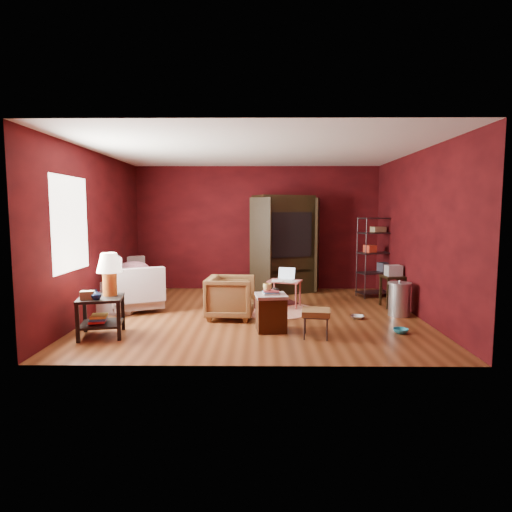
# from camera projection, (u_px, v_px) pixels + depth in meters

# --- Properties ---
(room) EXTENTS (5.54, 5.04, 2.84)m
(room) POSITION_uv_depth(u_px,v_px,m) (254.00, 234.00, 7.28)
(room) COLOR brown
(room) RESTS_ON ground
(sofa) EXTENTS (0.64, 1.91, 0.74)m
(sofa) POSITION_uv_depth(u_px,v_px,m) (129.00, 285.00, 8.23)
(sofa) COLOR gray
(sofa) RESTS_ON ground
(armchair) EXTENTS (0.76, 0.80, 0.78)m
(armchair) POSITION_uv_depth(u_px,v_px,m) (231.00, 295.00, 7.14)
(armchair) COLOR black
(armchair) RESTS_ON ground
(pet_bowl_steel) EXTENTS (0.23, 0.13, 0.23)m
(pet_bowl_steel) POSITION_uv_depth(u_px,v_px,m) (358.00, 312.00, 7.11)
(pet_bowl_steel) COLOR #ADAFB4
(pet_bowl_steel) RESTS_ON ground
(pet_bowl_turquoise) EXTENTS (0.22, 0.07, 0.22)m
(pet_bowl_turquoise) POSITION_uv_depth(u_px,v_px,m) (401.00, 326.00, 6.28)
(pet_bowl_turquoise) COLOR teal
(pet_bowl_turquoise) RESTS_ON ground
(vase) EXTENTS (0.18, 0.19, 0.14)m
(vase) POSITION_uv_depth(u_px,v_px,m) (96.00, 295.00, 5.90)
(vase) COLOR #0C1A3C
(vase) RESTS_ON side_table
(mug) EXTENTS (0.14, 0.12, 0.13)m
(mug) POSITION_uv_depth(u_px,v_px,m) (267.00, 286.00, 6.33)
(mug) COLOR #E1CB6E
(mug) RESTS_ON hamper
(side_table) EXTENTS (0.71, 0.71, 1.19)m
(side_table) POSITION_uv_depth(u_px,v_px,m) (105.00, 286.00, 6.13)
(side_table) COLOR black
(side_table) RESTS_ON ground
(sofa_cushions) EXTENTS (1.70, 2.36, 0.92)m
(sofa_cushions) POSITION_uv_depth(u_px,v_px,m) (128.00, 281.00, 8.18)
(sofa_cushions) COLOR gray
(sofa_cushions) RESTS_ON sofa
(hamper) EXTENTS (0.50, 0.50, 0.64)m
(hamper) POSITION_uv_depth(u_px,v_px,m) (271.00, 312.00, 6.39)
(hamper) COLOR #44200F
(hamper) RESTS_ON ground
(footstool) EXTENTS (0.44, 0.44, 0.40)m
(footstool) POSITION_uv_depth(u_px,v_px,m) (316.00, 313.00, 6.05)
(footstool) COLOR black
(footstool) RESTS_ON ground
(rug_round) EXTENTS (1.60, 1.60, 0.01)m
(rug_round) POSITION_uv_depth(u_px,v_px,m) (274.00, 310.00, 7.75)
(rug_round) COLOR #EEDEC6
(rug_round) RESTS_ON ground
(rug_oriental) EXTENTS (1.32, 1.14, 0.01)m
(rug_oriental) POSITION_uv_depth(u_px,v_px,m) (266.00, 303.00, 8.31)
(rug_oriental) COLOR #501517
(rug_oriental) RESTS_ON ground
(laptop_desk) EXTENTS (0.68, 0.59, 0.73)m
(laptop_desk) POSITION_uv_depth(u_px,v_px,m) (285.00, 283.00, 7.98)
(laptop_desk) COLOR #C25C58
(laptop_desk) RESTS_ON ground
(tv_armoire) EXTENTS (1.55, 1.26, 2.13)m
(tv_armoire) POSITION_uv_depth(u_px,v_px,m) (284.00, 242.00, 9.33)
(tv_armoire) COLOR black
(tv_armoire) RESTS_ON ground
(wire_shelving) EXTENTS (0.88, 0.60, 1.66)m
(wire_shelving) POSITION_uv_depth(u_px,v_px,m) (378.00, 253.00, 8.92)
(wire_shelving) COLOR #3A3034
(wire_shelving) RESTS_ON ground
(small_stand) EXTENTS (0.44, 0.44, 0.79)m
(small_stand) POSITION_uv_depth(u_px,v_px,m) (393.00, 276.00, 7.95)
(small_stand) COLOR black
(small_stand) RESTS_ON ground
(trash_can) EXTENTS (0.52, 0.52, 0.62)m
(trash_can) POSITION_uv_depth(u_px,v_px,m) (399.00, 299.00, 7.31)
(trash_can) COLOR silver
(trash_can) RESTS_ON ground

